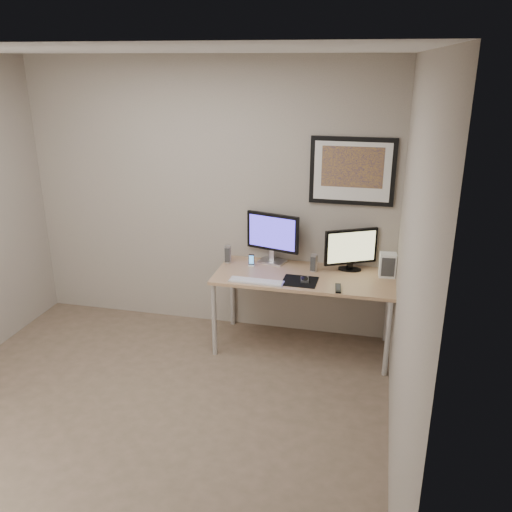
{
  "coord_description": "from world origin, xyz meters",
  "views": [
    {
      "loc": [
        1.6,
        -3.13,
        2.56
      ],
      "look_at": [
        0.61,
        1.1,
        0.97
      ],
      "focal_mm": 38.0,
      "sensor_mm": 36.0,
      "label": 1
    }
  ],
  "objects_px": {
    "monitor_large": "(273,236)",
    "phone_dock": "(251,260)",
    "framed_art": "(352,171)",
    "monitor_tv": "(351,249)",
    "desk": "(304,282)",
    "speaker_left": "(228,254)",
    "speaker_right": "(314,263)",
    "fan_unit": "(388,265)",
    "keyboard": "(256,281)"
  },
  "relations": [
    {
      "from": "framed_art",
      "to": "speaker_left",
      "type": "xyz_separation_m",
      "value": [
        -1.11,
        -0.18,
        -0.81
      ]
    },
    {
      "from": "desk",
      "to": "speaker_right",
      "type": "distance_m",
      "value": 0.2
    },
    {
      "from": "monitor_large",
      "to": "monitor_tv",
      "type": "relative_size",
      "value": 1.13
    },
    {
      "from": "speaker_right",
      "to": "keyboard",
      "type": "relative_size",
      "value": 0.33
    },
    {
      "from": "keyboard",
      "to": "monitor_tv",
      "type": "bearing_deg",
      "value": 33.05
    },
    {
      "from": "monitor_large",
      "to": "speaker_right",
      "type": "xyz_separation_m",
      "value": [
        0.41,
        -0.14,
        -0.19
      ]
    },
    {
      "from": "phone_dock",
      "to": "framed_art",
      "type": "bearing_deg",
      "value": 8.32
    },
    {
      "from": "desk",
      "to": "framed_art",
      "type": "relative_size",
      "value": 2.13
    },
    {
      "from": "phone_dock",
      "to": "keyboard",
      "type": "distance_m",
      "value": 0.4
    },
    {
      "from": "monitor_large",
      "to": "phone_dock",
      "type": "relative_size",
      "value": 4.46
    },
    {
      "from": "speaker_right",
      "to": "keyboard",
      "type": "bearing_deg",
      "value": -131.55
    },
    {
      "from": "speaker_left",
      "to": "speaker_right",
      "type": "relative_size",
      "value": 1.04
    },
    {
      "from": "framed_art",
      "to": "monitor_tv",
      "type": "distance_m",
      "value": 0.69
    },
    {
      "from": "monitor_large",
      "to": "speaker_left",
      "type": "relative_size",
      "value": 3.09
    },
    {
      "from": "monitor_tv",
      "to": "speaker_right",
      "type": "relative_size",
      "value": 2.86
    },
    {
      "from": "monitor_tv",
      "to": "speaker_left",
      "type": "distance_m",
      "value": 1.15
    },
    {
      "from": "speaker_left",
      "to": "keyboard",
      "type": "bearing_deg",
      "value": -55.44
    },
    {
      "from": "phone_dock",
      "to": "fan_unit",
      "type": "height_order",
      "value": "fan_unit"
    },
    {
      "from": "speaker_right",
      "to": "speaker_left",
      "type": "bearing_deg",
      "value": -173.79
    },
    {
      "from": "desk",
      "to": "phone_dock",
      "type": "relative_size",
      "value": 13.84
    },
    {
      "from": "monitor_large",
      "to": "monitor_tv",
      "type": "height_order",
      "value": "monitor_large"
    },
    {
      "from": "speaker_left",
      "to": "speaker_right",
      "type": "xyz_separation_m",
      "value": [
        0.82,
        -0.04,
        -0.0
      ]
    },
    {
      "from": "fan_unit",
      "to": "monitor_large",
      "type": "bearing_deg",
      "value": 169.05
    },
    {
      "from": "speaker_left",
      "to": "keyboard",
      "type": "height_order",
      "value": "speaker_left"
    },
    {
      "from": "phone_dock",
      "to": "fan_unit",
      "type": "xyz_separation_m",
      "value": [
        1.24,
        0.02,
        0.05
      ]
    },
    {
      "from": "monitor_large",
      "to": "phone_dock",
      "type": "bearing_deg",
      "value": -125.76
    },
    {
      "from": "speaker_right",
      "to": "fan_unit",
      "type": "xyz_separation_m",
      "value": [
        0.65,
        0.02,
        0.03
      ]
    },
    {
      "from": "desk",
      "to": "monitor_tv",
      "type": "distance_m",
      "value": 0.52
    },
    {
      "from": "speaker_left",
      "to": "framed_art",
      "type": "bearing_deg",
      "value": 1.48
    },
    {
      "from": "framed_art",
      "to": "fan_unit",
      "type": "height_order",
      "value": "framed_art"
    },
    {
      "from": "monitor_large",
      "to": "fan_unit",
      "type": "bearing_deg",
      "value": 8.61
    },
    {
      "from": "framed_art",
      "to": "keyboard",
      "type": "xyz_separation_m",
      "value": [
        -0.73,
        -0.59,
        -0.88
      ]
    },
    {
      "from": "desk",
      "to": "fan_unit",
      "type": "relative_size",
      "value": 7.31
    },
    {
      "from": "phone_dock",
      "to": "keyboard",
      "type": "bearing_deg",
      "value": -76.08
    },
    {
      "from": "desk",
      "to": "monitor_tv",
      "type": "height_order",
      "value": "monitor_tv"
    },
    {
      "from": "monitor_large",
      "to": "phone_dock",
      "type": "xyz_separation_m",
      "value": [
        -0.17,
        -0.14,
        -0.21
      ]
    },
    {
      "from": "speaker_right",
      "to": "fan_unit",
      "type": "bearing_deg",
      "value": 10.39
    },
    {
      "from": "monitor_tv",
      "to": "keyboard",
      "type": "xyz_separation_m",
      "value": [
        -0.77,
        -0.47,
        -0.2
      ]
    },
    {
      "from": "speaker_left",
      "to": "phone_dock",
      "type": "height_order",
      "value": "speaker_left"
    },
    {
      "from": "monitor_tv",
      "to": "phone_dock",
      "type": "height_order",
      "value": "monitor_tv"
    },
    {
      "from": "monitor_tv",
      "to": "speaker_left",
      "type": "xyz_separation_m",
      "value": [
        -1.14,
        -0.06,
        -0.13
      ]
    },
    {
      "from": "monitor_tv",
      "to": "monitor_large",
      "type": "bearing_deg",
      "value": 149.28
    },
    {
      "from": "speaker_left",
      "to": "fan_unit",
      "type": "xyz_separation_m",
      "value": [
        1.48,
        -0.02,
        0.03
      ]
    },
    {
      "from": "speaker_right",
      "to": "fan_unit",
      "type": "relative_size",
      "value": 0.73
    },
    {
      "from": "desk",
      "to": "keyboard",
      "type": "height_order",
      "value": "keyboard"
    },
    {
      "from": "monitor_large",
      "to": "speaker_right",
      "type": "height_order",
      "value": "monitor_large"
    },
    {
      "from": "monitor_large",
      "to": "framed_art",
      "type": "bearing_deg",
      "value": 21.42
    },
    {
      "from": "phone_dock",
      "to": "fan_unit",
      "type": "bearing_deg",
      "value": -4.84
    },
    {
      "from": "monitor_large",
      "to": "monitor_tv",
      "type": "distance_m",
      "value": 0.73
    },
    {
      "from": "desk",
      "to": "speaker_left",
      "type": "bearing_deg",
      "value": 168.4
    }
  ]
}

